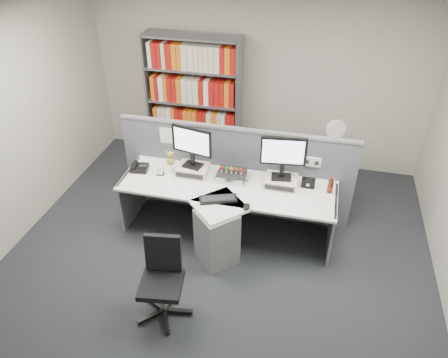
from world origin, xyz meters
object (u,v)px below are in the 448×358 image
(monitor_left, at_px, (192,144))
(mouse, at_px, (246,206))
(desk_phone, at_px, (139,168))
(office_chair, at_px, (162,276))
(shelving_unit, at_px, (194,103))
(desk_fan, at_px, (335,131))
(desktop_pc, at_px, (232,175))
(desk_calendar, at_px, (160,171))
(cola_bottle, at_px, (330,187))
(keyboard, at_px, (218,199))
(speaker, at_px, (308,183))
(filing_cabinet, at_px, (329,172))
(desk, at_px, (223,214))
(monitor_right, at_px, (283,155))

(monitor_left, bearing_deg, mouse, -34.64)
(desk_phone, xyz_separation_m, office_chair, (0.81, -1.41, -0.29))
(monitor_left, bearing_deg, shelving_unit, 106.04)
(desk_fan, distance_m, office_chair, 3.01)
(desktop_pc, relative_size, desk_calendar, 3.04)
(cola_bottle, bearing_deg, keyboard, -159.70)
(speaker, distance_m, filing_cabinet, 1.10)
(desk_calendar, distance_m, filing_cabinet, 2.40)
(mouse, height_order, speaker, speaker)
(desk_calendar, bearing_deg, speaker, 5.46)
(monitor_left, xyz_separation_m, mouse, (0.79, -0.54, -0.39))
(keyboard, xyz_separation_m, office_chair, (-0.31, -1.03, -0.27))
(desk, bearing_deg, speaker, 24.11)
(shelving_unit, height_order, desk_fan, shelving_unit)
(desk_calendar, relative_size, speaker, 0.69)
(filing_cabinet, xyz_separation_m, office_chair, (-1.55, -2.52, 0.12))
(monitor_right, bearing_deg, shelving_unit, 136.07)
(monitor_right, relative_size, keyboard, 1.18)
(desk_calendar, height_order, filing_cabinet, desk_calendar)
(monitor_right, relative_size, office_chair, 0.62)
(desktop_pc, height_order, filing_cabinet, desktop_pc)
(monitor_left, bearing_deg, desk_fan, 31.18)
(desktop_pc, relative_size, speaker, 2.11)
(mouse, height_order, office_chair, office_chair)
(desk_phone, height_order, desk_fan, desk_fan)
(monitor_left, bearing_deg, desk, -38.71)
(office_chair, bearing_deg, mouse, 55.68)
(desk, bearing_deg, monitor_right, 31.71)
(desktop_pc, distance_m, office_chair, 1.57)
(mouse, height_order, filing_cabinet, mouse)
(monitor_right, xyz_separation_m, speaker, (0.32, 0.04, -0.37))
(monitor_right, bearing_deg, cola_bottle, -1.92)
(desk, relative_size, speaker, 16.18)
(monitor_right, relative_size, desk_phone, 2.27)
(speaker, relative_size, shelving_unit, 0.08)
(desk_phone, bearing_deg, desktop_pc, 4.37)
(cola_bottle, xyz_separation_m, filing_cabinet, (0.00, 1.04, -0.45))
(filing_cabinet, bearing_deg, desk_phone, -154.78)
(monitor_left, distance_m, monitor_right, 1.10)
(desk_calendar, xyz_separation_m, desk_fan, (2.06, 1.15, 0.22))
(desk_calendar, relative_size, cola_bottle, 0.51)
(mouse, height_order, desk_fan, desk_fan)
(mouse, bearing_deg, desk_phone, 163.02)
(desk, relative_size, mouse, 21.65)
(office_chair, bearing_deg, filing_cabinet, 58.48)
(mouse, height_order, shelving_unit, shelving_unit)
(shelving_unit, bearing_deg, office_chair, -79.46)
(monitor_right, bearing_deg, desk_fan, 60.32)
(filing_cabinet, bearing_deg, keyboard, -129.60)
(desktop_pc, xyz_separation_m, desk_calendar, (-0.88, -0.13, 0.00))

